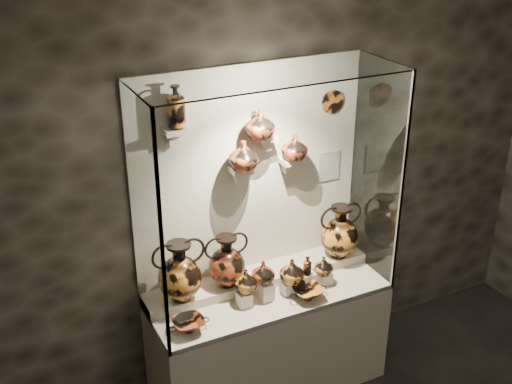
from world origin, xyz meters
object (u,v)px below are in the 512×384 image
jug_b (263,272)px  kylix_left (189,324)px  ovoid_vase_b (260,124)px  lekythos_tall (176,105)px  amphora_mid (227,261)px  ovoid_vase_a (243,156)px  lekythos_small (307,265)px  kylix_right (308,292)px  jug_c (292,271)px  jug_a (246,281)px  jug_e (323,266)px  amphora_right (340,231)px  amphora_left (180,271)px  ovoid_vase_c (295,147)px

jug_b → kylix_left: size_ratio=0.63×
kylix_left → ovoid_vase_b: bearing=17.3°
lekythos_tall → amphora_mid: bearing=-27.8°
amphora_mid → kylix_left: amphora_mid is taller
ovoid_vase_b → ovoid_vase_a: bearing=-177.0°
lekythos_small → kylix_right: lekythos_small is taller
ovoid_vase_a → jug_c: bearing=-53.0°
amphora_mid → ovoid_vase_a: 0.75m
jug_a → jug_e: (0.59, -0.03, -0.03)m
amphora_right → kylix_right: size_ratio=1.51×
jug_a → kylix_right: (0.41, -0.14, -0.13)m
jug_e → kylix_left: bearing=-152.8°
lekythos_small → kylix_right: size_ratio=0.58×
jug_c → ovoid_vase_a: (-0.24, 0.26, 0.81)m
amphora_left → lekythos_tall: bearing=40.8°
jug_b → jug_c: bearing=10.1°
amphora_mid → jug_e: 0.70m
amphora_left → ovoid_vase_c: ovoid_vase_c is taller
jug_b → jug_c: jug_b is taller
kylix_left → ovoid_vase_c: size_ratio=1.41×
amphora_mid → ovoid_vase_c: size_ratio=2.05×
amphora_left → jug_e: (1.00, -0.18, -0.13)m
ovoid_vase_c → amphora_mid: bearing=-163.9°
jug_b → lekythos_tall: 1.29m
jug_a → jug_c: (0.34, -0.03, -0.00)m
jug_b → ovoid_vase_c: ovoid_vase_c is taller
kylix_right → ovoid_vase_a: ovoid_vase_a is taller
lekythos_small → ovoid_vase_a: size_ratio=0.77×
amphora_right → kylix_left: size_ratio=1.57×
jug_a → jug_e: jug_a is taller
jug_a → ovoid_vase_c: 0.96m
kylix_right → ovoid_vase_b: bearing=100.3°
jug_b → ovoid_vase_a: 0.81m
kylix_right → jug_c: bearing=106.0°
kylix_left → lekythos_tall: (0.13, 0.38, 1.34)m
lekythos_small → ovoid_vase_b: ovoid_vase_b is taller
kylix_left → kylix_right: bearing=-10.9°
lekythos_tall → ovoid_vase_c: 0.92m
amphora_right → kylix_right: bearing=-149.6°
amphora_left → lekythos_tall: lekythos_tall is taller
lekythos_small → amphora_left: bearing=168.0°
kylix_left → ovoid_vase_c: ovoid_vase_c is taller
ovoid_vase_c → amphora_right: bearing=-2.4°
amphora_left → ovoid_vase_a: bearing=-7.3°
jug_a → lekythos_tall: (-0.33, 0.26, 1.20)m
amphora_mid → jug_a: size_ratio=2.30×
amphora_left → jug_c: amphora_left is taller
amphora_left → kylix_right: size_ratio=1.57×
jug_c → ovoid_vase_c: bearing=61.3°
amphora_mid → kylix_left: (-0.40, -0.28, -0.21)m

